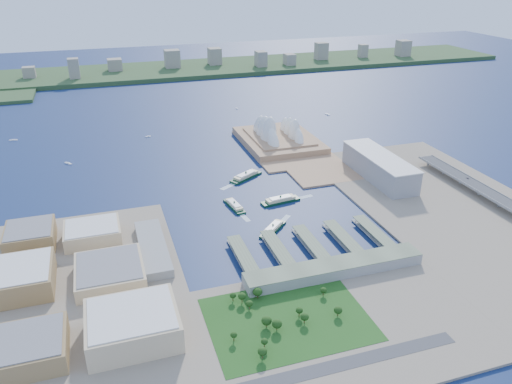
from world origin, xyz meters
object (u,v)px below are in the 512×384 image
object	(u,v)px
toaster_building	(379,167)
ferry_d	(280,199)
opera_house	(279,127)
car_c	(468,178)
ferry_a	(234,204)
ferry_b	(246,175)
ferry_c	(273,227)

from	to	relation	value
toaster_building	ferry_d	size ratio (longest dim) A/B	2.76
opera_house	car_c	size ratio (longest dim) A/B	42.37
ferry_a	car_c	distance (m)	350.27
opera_house	ferry_d	xyz separation A→B (m)	(-82.46, -229.45, -26.68)
toaster_building	ferry_b	bearing A→B (deg)	161.11
ferry_a	car_c	world-z (taller)	car_c
toaster_building	ferry_a	distance (m)	240.13
ferry_b	ferry_c	world-z (taller)	ferry_b
ferry_b	ferry_c	distance (m)	169.28
ferry_a	ferry_d	xyz separation A→B (m)	(65.88, -4.81, 0.66)
opera_house	ferry_b	bearing A→B (deg)	-127.85
ferry_c	ferry_a	bearing A→B (deg)	-23.63
ferry_a	ferry_d	bearing A→B (deg)	-12.79
ferry_b	ferry_c	bearing A→B (deg)	-37.29
ferry_b	ferry_d	xyz separation A→B (m)	(21.43, -95.78, -0.33)
toaster_building	ferry_d	distance (m)	175.61
ferry_b	opera_house	bearing A→B (deg)	110.22
opera_house	ferry_c	world-z (taller)	opera_house
opera_house	car_c	distance (m)	334.67
ferry_a	ferry_c	world-z (taller)	ferry_c
ferry_a	ferry_c	bearing A→B (deg)	-78.36
ferry_d	car_c	distance (m)	284.34
opera_house	toaster_building	xyz separation A→B (m)	(90.00, -200.00, -11.50)
toaster_building	ferry_a	xyz separation A→B (m)	(-238.34, -24.65, -15.84)
ferry_b	car_c	distance (m)	331.71
ferry_a	ferry_b	size ratio (longest dim) A/B	0.82
ferry_c	ferry_d	world-z (taller)	ferry_d
opera_house	toaster_building	bearing A→B (deg)	-65.77
ferry_b	ferry_c	xyz separation A→B (m)	(-15.84, -168.53, -0.83)
opera_house	ferry_d	world-z (taller)	opera_house
opera_house	car_c	world-z (taller)	opera_house
car_c	toaster_building	bearing A→B (deg)	-32.18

